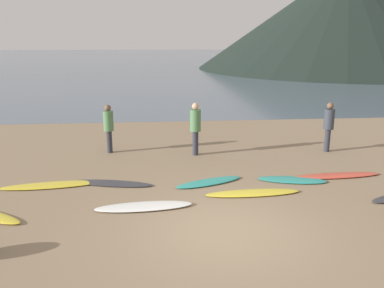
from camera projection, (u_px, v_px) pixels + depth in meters
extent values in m
cube|color=#8C7559|center=(187.00, 130.00, 18.19)|extent=(120.00, 120.00, 0.20)
cube|color=slate|center=(163.00, 60.00, 67.61)|extent=(140.00, 100.00, 0.01)
cone|color=black|center=(344.00, 17.00, 48.82)|extent=(34.97, 34.97, 12.16)
ellipsoid|color=yellow|center=(51.00, 185.00, 11.11)|extent=(2.70, 0.85, 0.07)
ellipsoid|color=#333338|center=(112.00, 183.00, 11.26)|extent=(2.36, 1.01, 0.06)
ellipsoid|color=white|center=(144.00, 206.00, 9.70)|extent=(2.36, 0.72, 0.09)
ellipsoid|color=teal|center=(209.00, 182.00, 11.34)|extent=(2.05, 1.20, 0.07)
ellipsoid|color=yellow|center=(253.00, 193.00, 10.56)|extent=(2.51, 0.61, 0.07)
ellipsoid|color=teal|center=(292.00, 180.00, 11.52)|extent=(2.00, 1.00, 0.07)
ellipsoid|color=#D84C38|center=(336.00, 176.00, 11.86)|extent=(2.71, 0.62, 0.08)
cylinder|color=#2D2D38|center=(195.00, 143.00, 13.94)|extent=(0.20, 0.20, 0.84)
cylinder|color=#4C7A4C|center=(195.00, 121.00, 13.74)|extent=(0.37, 0.37, 0.73)
sphere|color=tan|center=(195.00, 106.00, 13.61)|extent=(0.24, 0.24, 0.24)
cylinder|color=#2D2D38|center=(327.00, 140.00, 14.36)|extent=(0.19, 0.19, 0.81)
cylinder|color=#333842|center=(329.00, 119.00, 14.17)|extent=(0.35, 0.35, 0.71)
sphere|color=brown|center=(330.00, 106.00, 14.04)|extent=(0.23, 0.23, 0.23)
cylinder|color=#2D2D38|center=(109.00, 142.00, 14.23)|extent=(0.19, 0.19, 0.79)
cylinder|color=#4C7A4C|center=(108.00, 121.00, 14.04)|extent=(0.34, 0.34, 0.69)
sphere|color=brown|center=(108.00, 108.00, 13.92)|extent=(0.22, 0.22, 0.22)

